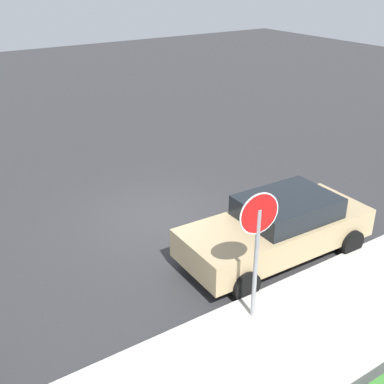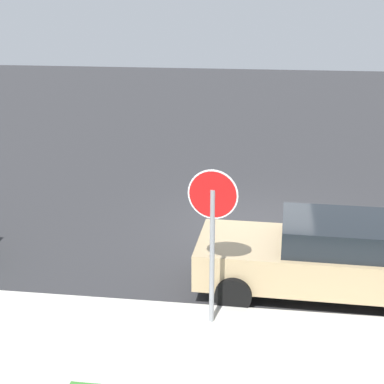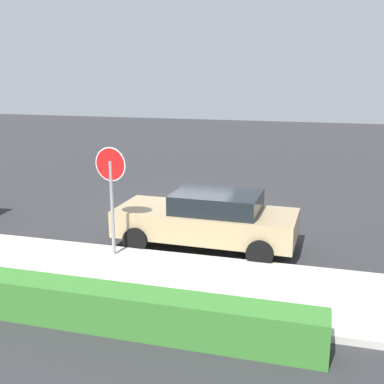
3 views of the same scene
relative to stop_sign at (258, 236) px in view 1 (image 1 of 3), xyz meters
The scene contains 4 objects.
ground_plane 4.93m from the stop_sign, 97.57° to the right, with size 60.00×60.00×0.00m, color #2D2D30.
sidewalk_curb 2.13m from the stop_sign, 122.35° to the left, with size 32.00×2.92×0.14m, color beige.
stop_sign is the anchor object (origin of this frame).
parked_car_tan 2.69m from the stop_sign, 143.14° to the right, with size 4.61×2.10×1.45m.
Camera 1 is at (5.58, 9.95, 6.22)m, focal length 45.00 mm.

